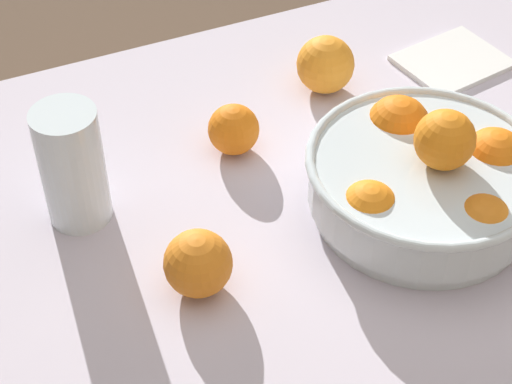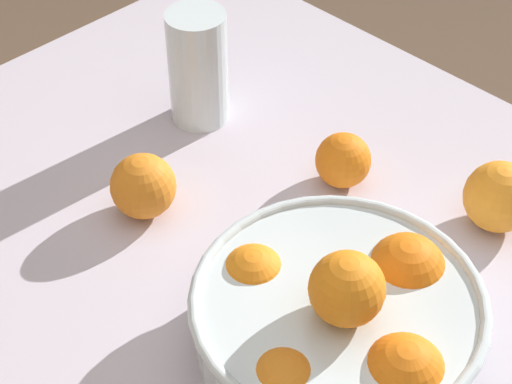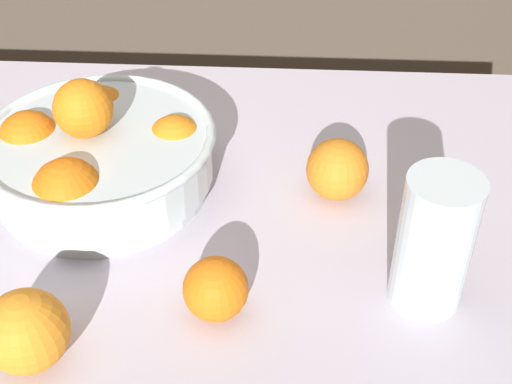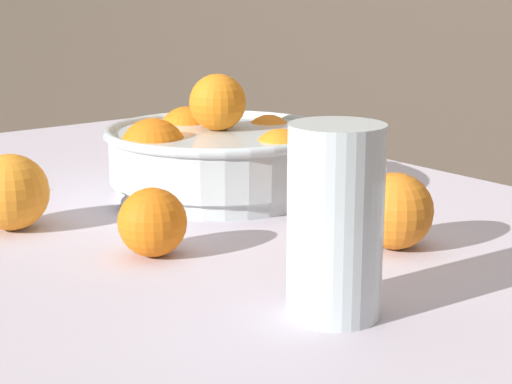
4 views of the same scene
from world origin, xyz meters
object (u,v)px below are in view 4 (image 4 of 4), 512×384
object	(u,v)px
juice_glass	(335,227)
fruit_bowl	(218,153)
orange_loose_near_bowl	(152,222)
orange_loose_front	(395,211)
orange_loose_aside	(11,192)

from	to	relation	value
juice_glass	fruit_bowl	bearing A→B (deg)	156.81
orange_loose_near_bowl	juice_glass	bearing A→B (deg)	8.98
juice_glass	orange_loose_near_bowl	xyz separation A→B (m)	(-0.22, -0.03, -0.04)
fruit_bowl	orange_loose_front	world-z (taller)	fruit_bowl
orange_loose_aside	orange_loose_front	bearing A→B (deg)	42.14
juice_glass	orange_loose_aside	world-z (taller)	juice_glass
orange_loose_near_bowl	fruit_bowl	bearing A→B (deg)	129.69
orange_loose_front	orange_loose_aside	world-z (taller)	orange_loose_aside
fruit_bowl	orange_loose_front	size ratio (longest dim) A/B	3.72
orange_loose_front	orange_loose_aside	bearing A→B (deg)	-137.86
fruit_bowl	orange_loose_front	xyz separation A→B (m)	(0.30, 0.00, -0.01)
fruit_bowl	orange_loose_aside	distance (m)	0.27
orange_loose_near_bowl	orange_loose_aside	distance (m)	0.19
juice_glass	orange_loose_near_bowl	distance (m)	0.23
orange_loose_front	orange_loose_aside	xyz separation A→B (m)	(-0.30, -0.27, 0.00)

